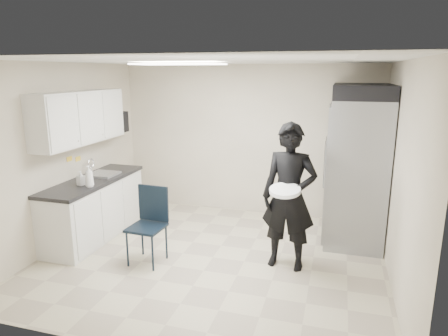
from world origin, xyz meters
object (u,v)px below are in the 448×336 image
(lower_counter, at_px, (95,209))
(commercial_fridge, at_px, (357,170))
(man_tuxedo, at_px, (289,197))
(folding_chair, at_px, (146,228))

(lower_counter, xyz_separation_m, commercial_fridge, (3.78, 1.07, 0.62))
(lower_counter, relative_size, man_tuxedo, 1.01)
(folding_chair, relative_size, man_tuxedo, 0.52)
(lower_counter, distance_m, commercial_fridge, 3.98)
(folding_chair, xyz_separation_m, man_tuxedo, (1.78, 0.43, 0.45))
(commercial_fridge, bearing_deg, folding_chair, -147.75)
(folding_chair, bearing_deg, man_tuxedo, 16.91)
(commercial_fridge, xyz_separation_m, man_tuxedo, (-0.84, -1.23, -0.11))
(lower_counter, bearing_deg, folding_chair, -26.42)
(man_tuxedo, bearing_deg, lower_counter, -177.74)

